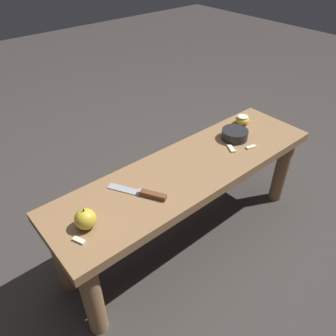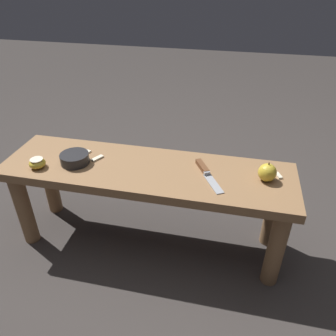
# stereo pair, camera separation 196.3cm
# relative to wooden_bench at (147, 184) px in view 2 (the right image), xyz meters

# --- Properties ---
(ground_plane) EXTENTS (8.00, 8.00, 0.00)m
(ground_plane) POSITION_rel_wooden_bench_xyz_m (0.00, 0.00, -0.34)
(ground_plane) COLOR #383330
(wooden_bench) EXTENTS (1.27, 0.36, 0.43)m
(wooden_bench) POSITION_rel_wooden_bench_xyz_m (0.00, 0.00, 0.00)
(wooden_bench) COLOR olive
(wooden_bench) RESTS_ON ground_plane
(knife) EXTENTS (0.14, 0.22, 0.02)m
(knife) POSITION_rel_wooden_bench_xyz_m (-0.25, -0.02, 0.09)
(knife) COLOR #9EA0A5
(knife) RESTS_ON wooden_bench
(apple_whole) EXTENTS (0.07, 0.07, 0.08)m
(apple_whole) POSITION_rel_wooden_bench_xyz_m (-0.50, -0.02, 0.12)
(apple_whole) COLOR gold
(apple_whole) RESTS_ON wooden_bench
(apple_cut) EXTENTS (0.07, 0.07, 0.04)m
(apple_cut) POSITION_rel_wooden_bench_xyz_m (0.46, 0.10, 0.11)
(apple_cut) COLOR gold
(apple_cut) RESTS_ON wooden_bench
(apple_slice_near_knife) EXTENTS (0.03, 0.05, 0.01)m
(apple_slice_near_knife) POSITION_rel_wooden_bench_xyz_m (-0.55, -0.06, 0.09)
(apple_slice_near_knife) COLOR beige
(apple_slice_near_knife) RESTS_ON wooden_bench
(apple_slice_center) EXTENTS (0.05, 0.06, 0.01)m
(apple_slice_center) POSITION_rel_wooden_bench_xyz_m (0.23, -0.02, 0.09)
(apple_slice_center) COLOR beige
(apple_slice_center) RESTS_ON wooden_bench
(apple_slice_near_bowl) EXTENTS (0.05, 0.03, 0.01)m
(apple_slice_near_bowl) POSITION_rel_wooden_bench_xyz_m (0.31, -0.08, 0.09)
(apple_slice_near_bowl) COLOR beige
(apple_slice_near_bowl) RESTS_ON wooden_bench
(bowl) EXTENTS (0.12, 0.12, 0.05)m
(bowl) POSITION_rel_wooden_bench_xyz_m (0.32, 0.03, 0.11)
(bowl) COLOR #232326
(bowl) RESTS_ON wooden_bench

